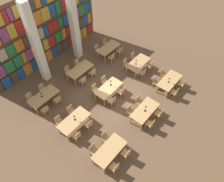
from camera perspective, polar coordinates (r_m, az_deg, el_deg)
ground_plane at (r=15.25m, az=-0.81°, el=-1.13°), size 40.00×40.00×0.00m
bookshelf_bank at (r=17.06m, az=-17.27°, el=14.86°), size 9.87×0.35×5.50m
pillar_left at (r=15.18m, az=-19.14°, el=11.20°), size 0.50×0.50×6.00m
pillar_center at (r=16.70m, az=-9.94°, el=17.06°), size 0.50×0.50×6.00m
reading_table_0 at (r=12.30m, az=-0.68°, el=-15.28°), size 2.01×0.97×0.75m
chair_0 at (r=12.14m, az=0.72°, el=-19.33°), size 0.42×0.40×0.89m
chair_1 at (r=12.57m, az=-4.90°, el=-15.09°), size 0.42×0.40×0.89m
chair_2 at (r=12.47m, az=3.77°, el=-15.97°), size 0.42×0.40×0.89m
chair_3 at (r=12.88m, az=-1.79°, el=-12.01°), size 0.42×0.40×0.89m
reading_table_1 at (r=13.79m, az=8.55°, el=-5.11°), size 2.01×0.97×0.75m
chair_4 at (r=13.53m, az=10.06°, el=-8.48°), size 0.42×0.40×0.89m
chair_5 at (r=13.92m, az=4.79°, el=-5.14°), size 0.42×0.40×0.89m
chair_6 at (r=14.06m, az=12.25°, el=-5.79°), size 0.42×0.40×0.89m
chair_7 at (r=14.43m, az=7.12°, el=-2.66°), size 0.42×0.40×0.89m
desk_lamp_0 at (r=13.42m, az=8.81°, el=-4.34°), size 0.14×0.14×0.49m
reading_table_2 at (r=15.76m, az=14.80°, el=2.58°), size 2.01×0.97×0.75m
chair_8 at (r=15.39m, az=16.11°, el=-0.38°), size 0.42×0.40×0.89m
chair_9 at (r=15.74m, az=11.33°, el=2.35°), size 0.42×0.40×0.89m
chair_10 at (r=16.10m, az=17.90°, el=1.84°), size 0.42×0.40×0.89m
chair_11 at (r=16.43m, az=13.28°, el=4.42°), size 0.42×0.40×0.89m
desk_lamp_1 at (r=15.34m, az=14.74°, el=2.97°), size 0.14×0.14×0.43m
reading_table_3 at (r=13.42m, az=-9.92°, el=-7.67°), size 2.01×0.97×0.75m
chair_12 at (r=13.09m, az=-9.15°, el=-11.46°), size 0.42×0.40×0.89m
chair_13 at (r=13.81m, az=-13.61°, el=-7.71°), size 0.42×0.40×0.89m
chair_14 at (r=13.39m, az=-6.06°, el=-8.64°), size 0.42×0.40×0.89m
chair_15 at (r=14.09m, az=-10.58°, el=-5.14°), size 0.42×0.40×0.89m
desk_lamp_2 at (r=13.12m, az=-9.80°, el=-6.72°), size 0.14×0.14×0.42m
reading_table_4 at (r=14.77m, az=-0.90°, el=0.66°), size 2.01×0.97×0.75m
chair_16 at (r=14.34m, az=0.06°, el=-2.57°), size 0.42×0.40×0.89m
chair_17 at (r=15.01m, az=-4.46°, el=0.40°), size 0.42×0.40×0.89m
chair_18 at (r=14.84m, az=2.52°, el=-0.22°), size 0.42×0.40×0.89m
chair_19 at (r=15.48m, az=-1.96°, el=2.55°), size 0.42×0.40×0.89m
desk_lamp_3 at (r=14.64m, az=-0.32°, el=2.40°), size 0.14×0.14×0.47m
reading_table_5 at (r=16.66m, az=6.84°, el=7.27°), size 2.01×0.97×0.75m
chair_20 at (r=16.21m, az=8.02°, el=4.71°), size 0.42×0.40×0.89m
chair_21 at (r=16.80m, az=3.69°, el=7.11°), size 0.42×0.40×0.89m
chair_22 at (r=16.84m, az=9.90°, el=6.49°), size 0.42×0.40×0.89m
chair_23 at (r=17.41m, az=5.66°, el=8.76°), size 0.42×0.40×0.89m
desk_lamp_4 at (r=16.26m, az=6.34°, el=7.72°), size 0.14×0.14×0.41m
reading_table_6 at (r=14.99m, az=-17.41°, el=-1.47°), size 2.01×0.97×0.75m
chair_24 at (r=14.53m, az=-17.04°, el=-4.76°), size 0.42×0.40×0.89m
chair_25 at (r=15.47m, az=-20.54°, el=-1.70°), size 0.42×0.40×0.89m
chair_26 at (r=14.81m, az=-14.01°, el=-2.32°), size 0.42×0.40×0.89m
chair_27 at (r=15.74m, az=-17.62°, el=0.54°), size 0.42×0.40×0.89m
desk_lamp_5 at (r=14.74m, az=-18.06°, el=-0.71°), size 0.14×0.14×0.40m
reading_table_7 at (r=16.18m, az=-8.30°, el=5.50°), size 2.01×0.97×0.75m
chair_28 at (r=15.66m, az=-7.62°, el=2.72°), size 0.42×0.40×0.89m
chair_29 at (r=16.53m, az=-11.41°, el=5.18°), size 0.42×0.40×0.89m
chair_30 at (r=16.13m, az=-5.06°, el=4.78°), size 0.42×0.40×0.89m
chair_31 at (r=16.98m, az=-8.88°, el=7.08°), size 0.42×0.40×0.89m
reading_table_8 at (r=17.89m, az=-0.89°, el=11.12°), size 2.01×0.97×0.75m
chair_32 at (r=17.33m, az=-0.02°, el=8.81°), size 0.42×0.40×0.89m
chair_33 at (r=18.12m, az=-3.83°, el=10.82°), size 0.42×0.40×0.89m
chair_34 at (r=17.95m, az=2.13°, el=10.46°), size 0.42×0.40×0.89m
chair_35 at (r=18.71m, az=-1.65°, el=12.37°), size 0.42×0.40×0.89m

